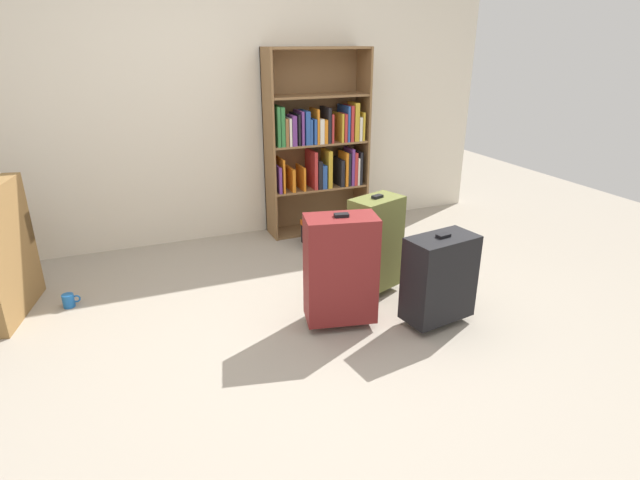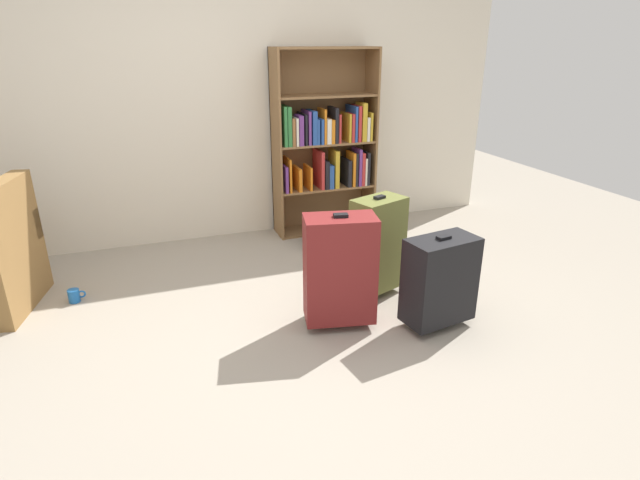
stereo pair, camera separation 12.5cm
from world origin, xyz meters
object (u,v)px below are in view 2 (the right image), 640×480
Objects in this scene: storage_box at (330,232)px; suitcase_dark_red at (340,269)px; suitcase_black at (440,280)px; bookshelf at (325,144)px; mug at (74,296)px; suitcase_olive at (378,244)px.

suitcase_dark_red is at bearing -108.61° from storage_box.
bookshelf is at bearing 91.49° from suitcase_black.
bookshelf is 14.11× the size of mug.
storage_box is 0.50× the size of suitcase_dark_red.
bookshelf is 1.50m from suitcase_olive.
bookshelf is at bearing 20.28° from mug.
bookshelf is 4.43× the size of storage_box.
suitcase_black is (0.14, -1.57, 0.21)m from storage_box.
suitcase_dark_red is at bearing 159.15° from suitcase_black.
bookshelf is 2.26× the size of suitcase_olive.
mug is 0.16× the size of suitcase_dark_red.
mug is 1.94m from suitcase_dark_red.
suitcase_olive is at bearing -91.79° from storage_box.
bookshelf reaches higher than mug.
mug is at bearing -168.86° from storage_box.
suitcase_black is (2.26, -1.15, 0.28)m from mug.
storage_box is 0.61× the size of suitcase_black.
bookshelf is at bearing 85.07° from suitcase_olive.
suitcase_black is at bearing -72.44° from suitcase_olive.
mug is at bearing 152.94° from suitcase_black.
suitcase_dark_red reaches higher than mug.
mug is 0.19× the size of suitcase_black.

